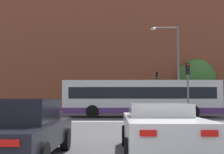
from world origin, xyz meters
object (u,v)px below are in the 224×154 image
at_px(pedestrian_waiting, 131,104).
at_px(traffic_light_near_right, 188,81).
at_px(car_roadster_right, 160,128).
at_px(street_lamp_junction, 173,61).
at_px(bus_crossing_lead, 141,98).
at_px(car_saloon_left, 20,129).
at_px(traffic_light_far_right, 157,85).

bearing_deg(pedestrian_waiting, traffic_light_near_right, 176.23).
xyz_separation_m(car_roadster_right, street_lamp_junction, (3.27, 14.23, 3.73)).
xyz_separation_m(car_roadster_right, bus_crossing_lead, (0.81, 15.36, 0.87)).
height_order(street_lamp_junction, pedestrian_waiting, street_lamp_junction).
bearing_deg(car_saloon_left, car_roadster_right, 11.91).
height_order(car_saloon_left, bus_crossing_lead, bus_crossing_lead).
xyz_separation_m(traffic_light_near_right, traffic_light_far_right, (-0.32, 12.50, 0.35)).
bearing_deg(car_roadster_right, car_saloon_left, -167.75).
relative_size(bus_crossing_lead, street_lamp_junction, 1.73).
relative_size(car_saloon_left, car_roadster_right, 0.96).
bearing_deg(pedestrian_waiting, car_saloon_left, 153.54).
height_order(bus_crossing_lead, traffic_light_far_right, traffic_light_far_right).
height_order(car_saloon_left, traffic_light_far_right, traffic_light_far_right).
xyz_separation_m(car_saloon_left, pedestrian_waiting, (3.97, 25.48, 0.17)).
bearing_deg(traffic_light_far_right, traffic_light_near_right, -88.55).
bearing_deg(traffic_light_near_right, pedestrian_waiting, 103.83).
distance_m(car_saloon_left, pedestrian_waiting, 25.79).
height_order(bus_crossing_lead, street_lamp_junction, street_lamp_junction).
bearing_deg(street_lamp_junction, bus_crossing_lead, 155.36).
xyz_separation_m(car_saloon_left, bus_crossing_lead, (4.35, 16.13, 0.83)).
distance_m(car_saloon_left, traffic_light_near_right, 14.37).
bearing_deg(car_roadster_right, bus_crossing_lead, 86.94).
distance_m(car_saloon_left, bus_crossing_lead, 16.72).
xyz_separation_m(traffic_light_far_right, pedestrian_waiting, (-2.93, 0.70, -2.10)).
relative_size(bus_crossing_lead, traffic_light_near_right, 3.17).
relative_size(bus_crossing_lead, traffic_light_far_right, 2.77).
xyz_separation_m(bus_crossing_lead, street_lamp_junction, (2.46, -1.13, 2.86)).
distance_m(car_roadster_right, traffic_light_near_right, 12.23).
bearing_deg(traffic_light_near_right, bus_crossing_lead, 126.67).
bearing_deg(traffic_light_near_right, car_roadster_right, -107.76).
xyz_separation_m(traffic_light_near_right, pedestrian_waiting, (-3.25, 13.21, -1.75)).
distance_m(traffic_light_far_right, pedestrian_waiting, 3.68).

